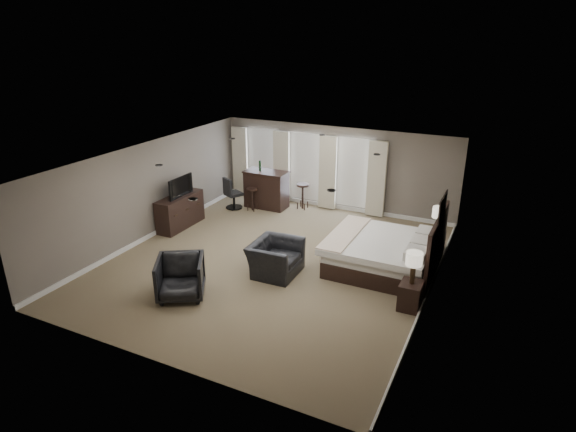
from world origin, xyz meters
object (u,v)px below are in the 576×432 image
at_px(armchair_far, 180,276).
at_px(bar_stool_left, 252,199).
at_px(nightstand_near, 410,296).
at_px(bar_counter, 266,189).
at_px(lamp_near, 413,268).
at_px(armchair_near, 275,253).
at_px(lamp_far, 438,220).
at_px(tv, 179,194).
at_px(dresser, 180,211).
at_px(bed, 388,240).
at_px(nightstand_far, 435,243).
at_px(desk_chair, 234,193).
at_px(bar_stool_right, 303,196).

xyz_separation_m(armchair_far, bar_stool_left, (-1.23, 5.21, -0.13)).
xyz_separation_m(nightstand_near, bar_counter, (-5.46, 4.02, 0.31)).
distance_m(lamp_near, armchair_near, 3.20).
relative_size(lamp_far, tv, 0.68).
bearing_deg(nightstand_near, lamp_near, 0.00).
bearing_deg(dresser, armchair_near, -19.65).
distance_m(bed, bar_counter, 5.25).
xyz_separation_m(lamp_far, bar_stool_left, (-5.73, 0.66, -0.53)).
bearing_deg(bar_stool_left, bar_counter, 60.63).
xyz_separation_m(nightstand_far, dresser, (-6.92, -1.40, 0.19)).
height_order(nightstand_near, armchair_far, armchair_far).
bearing_deg(lamp_far, nightstand_far, 0.00).
xyz_separation_m(dresser, tv, (0.00, 0.00, 0.53)).
xyz_separation_m(dresser, desk_chair, (0.58, 1.96, 0.04)).
bearing_deg(armchair_near, desk_chair, 42.38).
height_order(nightstand_far, lamp_near, lamp_near).
distance_m(armchair_far, bar_stool_right, 6.04).
bearing_deg(armchair_far, bar_counter, 68.85).
height_order(armchair_near, bar_stool_right, armchair_near).
height_order(nightstand_near, bar_stool_right, bar_stool_right).
xyz_separation_m(bar_stool_right, desk_chair, (-1.98, -0.92, 0.10)).
xyz_separation_m(nightstand_near, armchair_near, (-3.17, 0.16, 0.23)).
xyz_separation_m(bar_stool_left, bar_stool_right, (1.36, 0.83, 0.04)).
bearing_deg(lamp_near, nightstand_near, 0.00).
height_order(lamp_far, bar_counter, lamp_far).
relative_size(lamp_far, armchair_near, 0.57).
bearing_deg(dresser, lamp_near, -12.23).
bearing_deg(armchair_far, armchair_near, 22.95).
bearing_deg(tv, bed, -90.47).
distance_m(bed, dresser, 6.04).
bearing_deg(bar_stool_left, nightstand_far, -6.58).
bearing_deg(nightstand_far, bar_stool_left, 173.42).
height_order(nightstand_far, tv, tv).
distance_m(nightstand_far, lamp_near, 2.97).
xyz_separation_m(bed, lamp_far, (0.89, 1.45, 0.13)).
height_order(lamp_far, tv, lamp_far).
height_order(nightstand_far, bar_stool_left, bar_stool_left).
bearing_deg(nightstand_near, armchair_far, -159.82).
height_order(lamp_far, bar_stool_right, lamp_far).
bearing_deg(nightstand_far, armchair_far, -134.62).
height_order(armchair_far, bar_counter, bar_counter).
distance_m(lamp_near, armchair_far, 4.80).
xyz_separation_m(tv, armchair_near, (3.75, -1.34, -0.48)).
bearing_deg(armchair_far, bar_stool_right, 57.94).
height_order(lamp_near, bar_stool_right, lamp_near).
bearing_deg(dresser, bar_counter, 60.04).
xyz_separation_m(dresser, armchair_far, (2.43, -3.15, 0.02)).
bearing_deg(armchair_near, bar_stool_left, 35.48).
xyz_separation_m(lamp_far, desk_chair, (-6.34, 0.56, -0.39)).
bearing_deg(bar_stool_right, armchair_near, -74.16).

